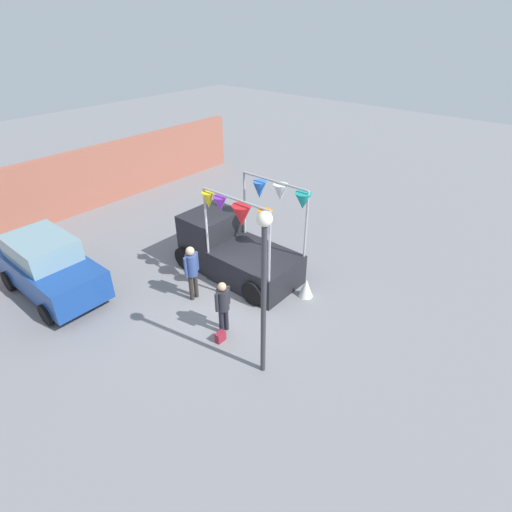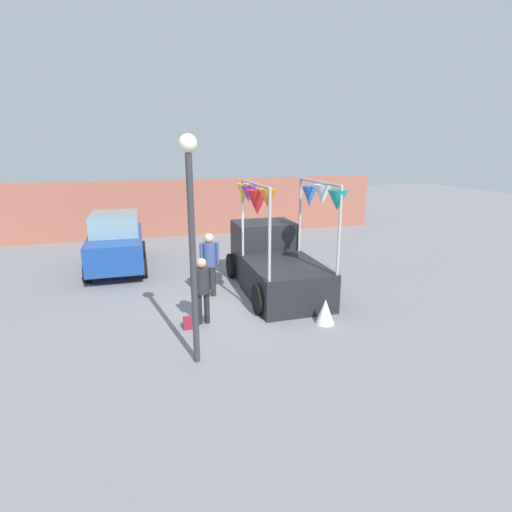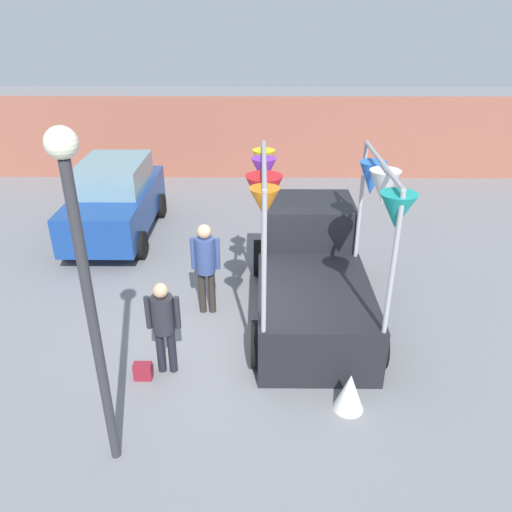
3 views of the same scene
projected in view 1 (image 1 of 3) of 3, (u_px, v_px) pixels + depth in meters
The scene contains 9 objects.
ground_plane at pixel (232, 296), 12.25m from camera, with size 60.00×60.00×0.00m, color slate.
vendor_truck at pixel (232, 247), 13.06m from camera, with size 2.44×4.11×3.18m.
parked_car at pixel (48, 266), 11.96m from camera, with size 1.88×4.00×1.88m.
person_customer at pixel (223, 303), 10.43m from camera, with size 0.53×0.34×1.59m.
person_vendor at pixel (192, 268), 11.62m from camera, with size 0.53×0.34×1.79m.
handbag at pixel (220, 337), 10.52m from camera, with size 0.28×0.16×0.28m, color maroon.
street_lamp at pixel (264, 277), 8.32m from camera, with size 0.32×0.32×4.24m.
brick_boundary_wall at pixel (70, 185), 16.66m from camera, with size 18.00×0.36×2.60m, color #9E5947.
folded_kite_bundle_white at pixel (306, 288), 12.12m from camera, with size 0.44×0.44×0.60m, color white.
Camera 1 is at (-7.01, -6.90, 7.44)m, focal length 28.00 mm.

